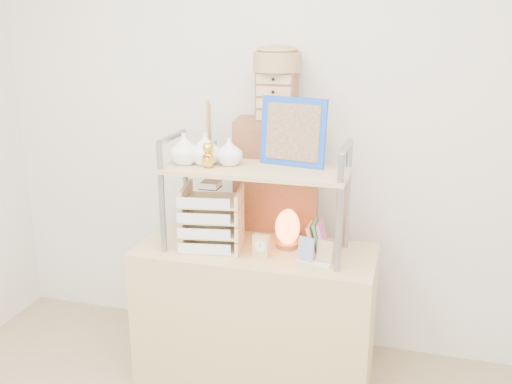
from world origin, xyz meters
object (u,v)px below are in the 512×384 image
salt_lamp (288,228)px  letter_tray (212,221)px  desk (255,316)px  cabinet (276,237)px

salt_lamp → letter_tray: bearing=-164.8°
letter_tray → salt_lamp: 0.38m
desk → cabinet: cabinet is taller
letter_tray → cabinet: bearing=59.2°
cabinet → salt_lamp: size_ratio=6.72×
cabinet → salt_lamp: (0.13, -0.30, 0.18)m
desk → salt_lamp: 0.50m
cabinet → letter_tray: 0.51m
desk → letter_tray: 0.56m
cabinet → desk: bearing=-99.6°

